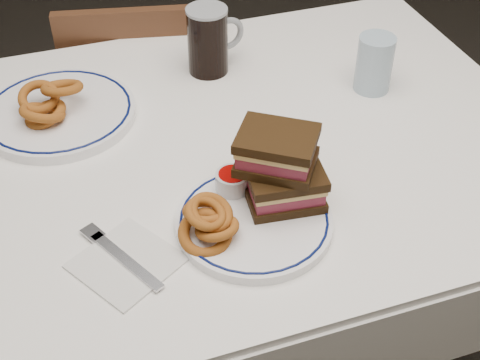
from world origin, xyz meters
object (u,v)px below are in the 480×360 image
object	(u,v)px
reuben_sandwich	(281,168)
far_plate	(59,113)
chair_far	(151,120)
main_plate	(254,221)
beer_mug	(209,40)

from	to	relation	value
reuben_sandwich	far_plate	xyz separation A→B (m)	(-0.30, 0.36, -0.07)
chair_far	main_plate	size ratio (longest dim) A/B	3.32
main_plate	far_plate	distance (m)	0.46
reuben_sandwich	beer_mug	bearing A→B (deg)	88.29
chair_far	reuben_sandwich	world-z (taller)	reuben_sandwich
reuben_sandwich	beer_mug	world-z (taller)	same
chair_far	far_plate	distance (m)	0.54
reuben_sandwich	beer_mug	size ratio (longest dim) A/B	1.08
chair_far	reuben_sandwich	distance (m)	0.82
main_plate	far_plate	bearing A→B (deg)	122.70
reuben_sandwich	beer_mug	xyz separation A→B (m)	(0.01, 0.43, -0.01)
reuben_sandwich	far_plate	size ratio (longest dim) A/B	0.52
main_plate	chair_far	bearing A→B (deg)	91.42
beer_mug	far_plate	world-z (taller)	beer_mug
main_plate	far_plate	size ratio (longest dim) A/B	0.86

